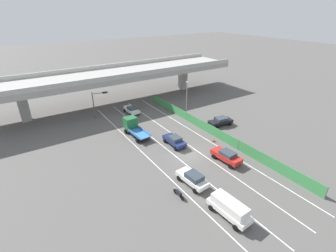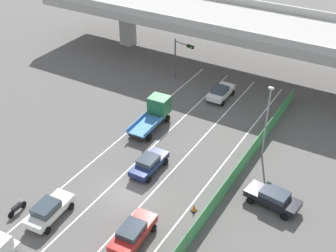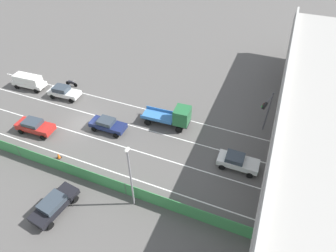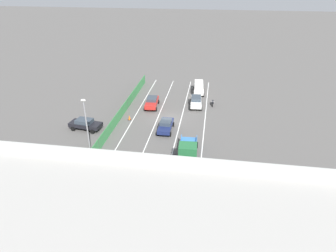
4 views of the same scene
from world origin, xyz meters
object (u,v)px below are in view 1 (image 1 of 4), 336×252
Objects in this scene: parked_sedan_dark at (221,121)px; car_sedan_white at (132,110)px; car_van_white at (229,208)px; car_sedan_red at (226,156)px; motorcycle at (179,193)px; car_hatchback_white at (193,178)px; car_sedan_navy at (175,140)px; traffic_cone at (214,140)px; flatbed_truck_blue at (133,126)px; traffic_light at (98,100)px; street_lamp at (187,96)px.

car_sedan_white is at bearing 128.58° from parked_sedan_dark.
car_sedan_red is (7.19, 7.47, -0.23)m from car_van_white.
car_van_white reaches higher than motorcycle.
car_sedan_red is at bearing 10.96° from car_hatchback_white.
car_van_white is (-3.66, -15.23, 0.29)m from car_sedan_navy.
car_sedan_white is at bearing 90.04° from car_sedan_navy.
car_sedan_red is 6.25× the size of traffic_cone.
traffic_light is at bearing 103.84° from flatbed_truck_blue.
traffic_cone is (-5.29, -3.90, -0.53)m from parked_sedan_dark.
car_van_white is 25.88m from street_lamp.
car_hatchback_white is at bearing 17.83° from motorcycle.
traffic_cone is at bearing -44.92° from flatbed_truck_blue.
car_hatchback_white reaches higher than car_sedan_navy.
car_van_white is 15.94m from traffic_cone.
car_sedan_white is 2.16× the size of motorcycle.
car_sedan_red is at bearing 12.90° from motorcycle.
car_hatchback_white reaches higher than motorcycle.
car_sedan_white is 0.90× the size of parked_sedan_dark.
traffic_light reaches higher than traffic_cone.
car_hatchback_white is 20.71m from street_lamp.
car_sedan_white is at bearing -13.82° from traffic_light.
traffic_light is (-2.43, 9.86, 2.36)m from flatbed_truck_blue.
car_sedan_red is at bearing -106.23° from street_lamp.
car_hatchback_white is 11.64m from traffic_cone.
parked_sedan_dark is (7.74, 9.10, -0.04)m from car_sedan_red.
motorcycle is at bearing -167.10° from car_sedan_red.
street_lamp is (11.62, 16.77, 3.55)m from car_hatchback_white.
street_lamp is at bearing -33.43° from traffic_light.
motorcycle is (-2.67, 5.21, -0.69)m from car_van_white.
car_van_white reaches higher than car_sedan_red.
car_hatchback_white is 0.96× the size of parked_sedan_dark.
car_sedan_red reaches higher than car_sedan_white.
motorcycle is 14.39m from traffic_cone.
street_lamp is at bearing 73.77° from car_sedan_red.
car_sedan_navy is 11.36m from parked_sedan_dark.
street_lamp reaches higher than car_van_white.
motorcycle is 2.63× the size of traffic_cone.
motorcycle is at bearing -90.31° from traffic_light.
car_hatchback_white is 26.43m from traffic_light.
street_lamp is (8.03, -7.86, 3.59)m from car_sedan_white.
car_sedan_navy is at bearing 68.53° from car_hatchback_white.
flatbed_truck_blue is (-3.74, -8.34, 0.53)m from car_sedan_white.
car_sedan_red is at bearing -130.38° from parked_sedan_dark.
car_hatchback_white is at bearing -169.04° from car_sedan_red.
flatbed_truck_blue is 13.79m from traffic_cone.
car_hatchback_white is 6.05× the size of traffic_cone.
street_lamp is at bearing 55.29° from car_hatchback_white.
car_van_white is 0.93× the size of traffic_light.
motorcycle is at bearing -148.79° from traffic_cone.
car_hatchback_white is 0.97× the size of car_sedan_red.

